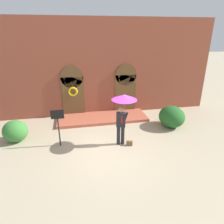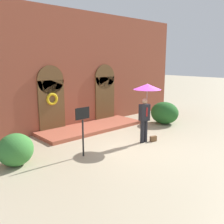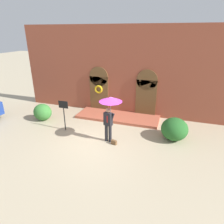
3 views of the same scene
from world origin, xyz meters
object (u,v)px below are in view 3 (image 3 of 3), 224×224
Objects in this scene: person_with_umbrella at (110,106)px; shrub_right at (174,129)px; shrub_left at (43,112)px; handbag at (114,142)px; sign_post at (64,111)px.

person_with_umbrella reaches higher than shrub_right.
shrub_right is (7.87, 0.06, 0.05)m from shrub_left.
shrub_right is (2.76, 1.47, 0.46)m from handbag.
handbag is 5.31m from shrub_left.
shrub_right is at bearing 22.72° from person_with_umbrella.
handbag is 0.25× the size of shrub_left.
handbag is 3.16m from shrub_right.
shrub_left is (-5.11, 1.41, 0.41)m from handbag.
sign_post is 5.93m from shrub_right.
shrub_right reaches higher than shrub_left.
shrub_left is at bearing -179.53° from shrub_right.
shrub_left is 7.87m from shrub_right.
handbag is 0.16× the size of sign_post.
handbag is 0.19× the size of shrub_right.
sign_post is at bearing -171.71° from shrub_right.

